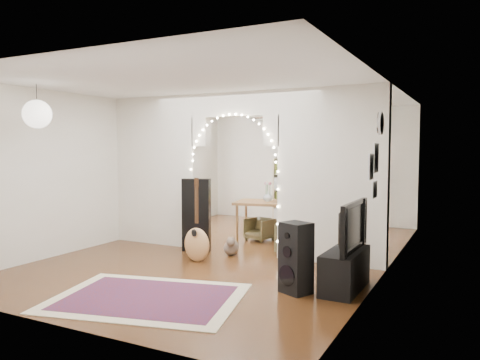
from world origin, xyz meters
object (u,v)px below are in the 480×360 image
at_px(floor_speaker, 296,258).
at_px(dining_chair_left, 259,229).
at_px(dining_table, 268,205).
at_px(acoustic_guitar, 197,231).
at_px(media_console, 345,270).
at_px(dining_chair_right, 293,237).
at_px(bookcase, 304,190).

relative_size(floor_speaker, dining_chair_left, 1.84).
bearing_deg(dining_chair_left, dining_table, 35.26).
height_order(acoustic_guitar, floor_speaker, acoustic_guitar).
height_order(media_console, dining_table, dining_table).
bearing_deg(dining_chair_right, bookcase, 89.64).
distance_m(media_console, bookcase, 5.28).
distance_m(acoustic_guitar, bookcase, 4.40).
relative_size(dining_table, dining_chair_left, 2.81).
bearing_deg(dining_table, bookcase, 81.20).
bearing_deg(dining_chair_left, media_console, -32.52).
distance_m(dining_chair_left, dining_chair_right, 1.19).
relative_size(media_console, dining_chair_right, 1.71).
xyz_separation_m(bookcase, dining_table, (0.09, -2.36, -0.09)).
bearing_deg(dining_chair_right, dining_chair_left, 126.72).
height_order(floor_speaker, dining_chair_right, floor_speaker).
height_order(acoustic_guitar, media_console, acoustic_guitar).
xyz_separation_m(media_console, dining_chair_left, (-2.25, 2.35, -0.03)).
distance_m(floor_speaker, dining_chair_left, 3.27).
relative_size(acoustic_guitar, dining_table, 0.84).
xyz_separation_m(acoustic_guitar, floor_speaker, (1.92, -0.78, -0.05)).
height_order(dining_table, dining_chair_right, dining_table).
relative_size(media_console, bookcase, 0.65).
bearing_deg(media_console, floor_speaker, -140.97).
bearing_deg(dining_chair_right, acoustic_guitar, -147.89).
bearing_deg(dining_chair_right, floor_speaker, -84.67).
xyz_separation_m(acoustic_guitar, dining_table, (0.32, 2.03, 0.20)).
bearing_deg(dining_table, dining_chair_left, -169.38).
bearing_deg(dining_table, dining_chair_right, -54.96).
bearing_deg(media_console, bookcase, 115.74).
bearing_deg(acoustic_guitar, bookcase, 107.89).
distance_m(media_console, dining_chair_right, 2.10).
bearing_deg(acoustic_guitar, dining_chair_right, 69.19).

